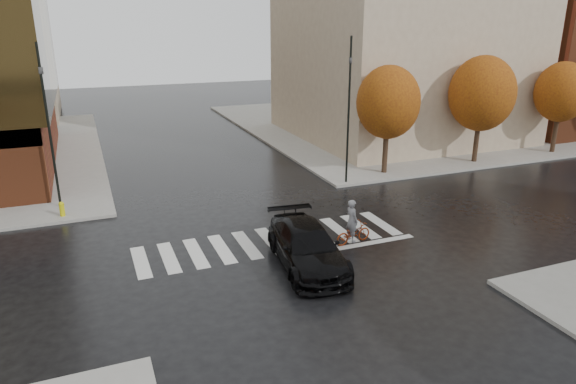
% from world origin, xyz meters
% --- Properties ---
extents(ground, '(120.00, 120.00, 0.00)m').
position_xyz_m(ground, '(0.00, 0.00, 0.00)').
color(ground, black).
rests_on(ground, ground).
extents(sidewalk_ne, '(30.00, 30.00, 0.15)m').
position_xyz_m(sidewalk_ne, '(21.00, 21.00, 0.07)').
color(sidewalk_ne, gray).
rests_on(sidewalk_ne, ground).
extents(crosswalk, '(12.00, 3.00, 0.01)m').
position_xyz_m(crosswalk, '(0.00, 0.50, 0.01)').
color(crosswalk, silver).
rests_on(crosswalk, ground).
extents(building_ne_tan, '(16.00, 16.00, 18.00)m').
position_xyz_m(building_ne_tan, '(17.00, 17.00, 9.15)').
color(building_ne_tan, tan).
rests_on(building_ne_tan, sidewalk_ne).
extents(building_ne_brick, '(14.00, 14.00, 14.00)m').
position_xyz_m(building_ne_brick, '(33.00, 16.00, 7.15)').
color(building_ne_brick, brown).
rests_on(building_ne_brick, sidewalk_ne).
extents(tree_ne_a, '(3.80, 3.80, 6.50)m').
position_xyz_m(tree_ne_a, '(10.00, 7.40, 4.46)').
color(tree_ne_a, '#301C15').
rests_on(tree_ne_a, sidewalk_ne).
extents(tree_ne_b, '(4.20, 4.20, 6.89)m').
position_xyz_m(tree_ne_b, '(17.00, 7.40, 4.62)').
color(tree_ne_b, '#301C15').
rests_on(tree_ne_b, sidewalk_ne).
extents(tree_ne_c, '(3.60, 3.60, 6.31)m').
position_xyz_m(tree_ne_c, '(24.00, 7.40, 4.37)').
color(tree_ne_c, '#301C15').
rests_on(tree_ne_c, sidewalk_ne).
extents(sedan, '(2.89, 5.75, 1.60)m').
position_xyz_m(sedan, '(0.50, -2.19, 0.80)').
color(sedan, black).
rests_on(sedan, ground).
extents(cyclist, '(1.81, 0.88, 1.98)m').
position_xyz_m(cyclist, '(3.17, -1.00, 0.67)').
color(cyclist, '#932E0D').
rests_on(cyclist, ground).
extents(traffic_light_nw, '(0.25, 0.23, 8.00)m').
position_xyz_m(traffic_light_nw, '(-8.53, 8.21, 4.80)').
color(traffic_light_nw, black).
rests_on(traffic_light_nw, sidewalk_nw).
extents(traffic_light_ne, '(0.24, 0.25, 8.17)m').
position_xyz_m(traffic_light_ne, '(6.86, 6.50, 4.92)').
color(traffic_light_ne, black).
rests_on(traffic_light_ne, sidewalk_ne).
extents(fire_hydrant, '(0.26, 0.26, 0.72)m').
position_xyz_m(fire_hydrant, '(-8.41, 6.72, 0.55)').
color(fire_hydrant, '#C1BA0B').
rests_on(fire_hydrant, sidewalk_nw).
extents(manhole, '(0.75, 0.75, 0.01)m').
position_xyz_m(manhole, '(0.74, -2.00, 0.01)').
color(manhole, '#3D2D16').
rests_on(manhole, ground).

